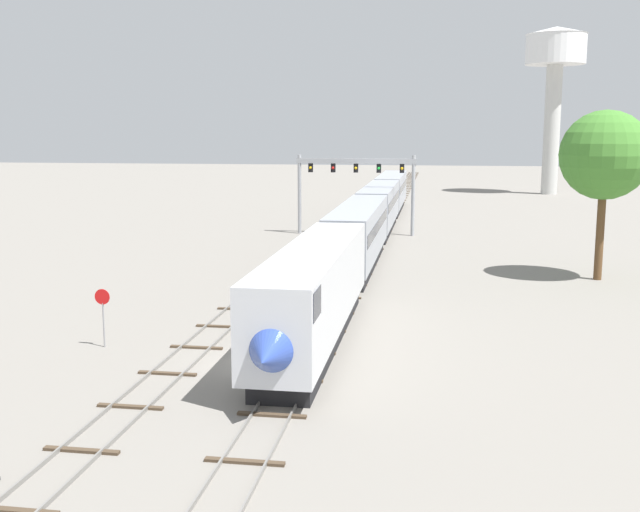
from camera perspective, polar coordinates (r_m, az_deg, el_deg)
name	(u,v)px	position (r m, az deg, el deg)	size (l,w,h in m)	color
ground_plane	(257,364)	(34.27, -4.79, -8.20)	(400.00, 400.00, 0.00)	gray
track_main	(388,216)	(92.47, 5.20, 3.04)	(2.60, 200.00, 0.16)	slate
track_near	(319,238)	(73.33, -0.11, 1.39)	(2.60, 160.00, 0.16)	slate
passenger_train	(371,218)	(67.89, 3.89, 2.88)	(3.04, 83.79, 4.80)	silver
signal_gantry	(356,176)	(75.71, 2.74, 6.07)	(12.10, 0.49, 8.01)	#999BA0
water_tower	(555,63)	(131.07, 17.43, 13.80)	(9.73, 9.73, 26.95)	beige
stop_sign	(103,309)	(37.80, -16.16, -3.92)	(0.76, 0.08, 2.88)	gray
trackside_tree_left	(605,156)	(55.69, 20.82, 7.13)	(6.18, 6.18, 11.84)	brown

